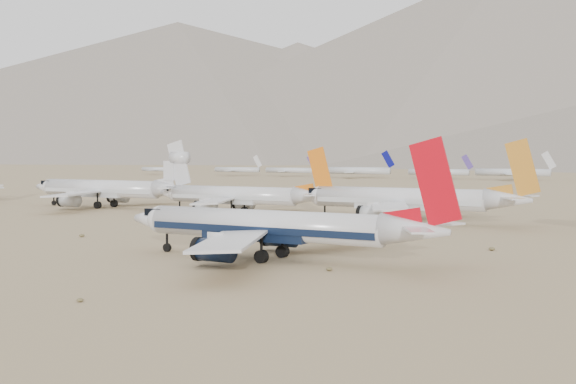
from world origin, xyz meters
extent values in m
plane|color=#846B4D|center=(0.00, 0.00, 0.00)|extent=(7000.00, 7000.00, 0.00)
cylinder|color=silver|center=(11.98, 6.16, 4.87)|extent=(35.86, 4.24, 4.24)
cube|color=#0E1932|center=(11.98, 6.16, 4.34)|extent=(35.14, 4.30, 0.95)
sphere|color=silver|center=(-5.95, 6.16, 4.87)|extent=(4.24, 4.24, 4.24)
cube|color=black|center=(-6.58, 6.16, 6.04)|extent=(2.97, 2.76, 1.06)
cone|color=silver|center=(34.14, 6.16, 5.19)|extent=(8.96, 4.24, 4.24)
cube|color=silver|center=(14.75, -6.42, 4.13)|extent=(13.85, 21.82, 0.66)
cube|color=silver|center=(35.89, 2.04, 5.72)|extent=(5.69, 7.44, 0.25)
cylinder|color=#0E1932|center=(9.99, -2.65, 2.22)|extent=(4.98, 3.05, 3.05)
cube|color=silver|center=(14.75, 18.74, 4.13)|extent=(13.85, 21.82, 0.66)
cube|color=silver|center=(35.89, 10.28, 5.72)|extent=(5.69, 7.44, 0.25)
cylinder|color=#0E1932|center=(9.99, 14.98, 2.22)|extent=(4.98, 3.05, 3.05)
cube|color=red|center=(36.63, 6.16, 11.38)|extent=(6.80, 0.34, 11.20)
cylinder|color=black|center=(-4.89, 6.16, 0.64)|extent=(1.27, 0.53, 1.27)
cylinder|color=black|center=(13.48, 3.20, 0.89)|extent=(1.78, 1.06, 1.78)
cylinder|color=black|center=(13.48, 9.13, 0.89)|extent=(1.78, 1.06, 1.78)
cylinder|color=silver|center=(9.79, 67.66, 5.26)|extent=(37.61, 4.57, 4.57)
cube|color=silver|center=(9.79, 67.66, 4.68)|extent=(36.86, 4.64, 1.03)
sphere|color=silver|center=(-9.01, 67.66, 5.26)|extent=(4.57, 4.57, 4.57)
cube|color=black|center=(-9.70, 67.66, 6.51)|extent=(3.20, 2.97, 1.14)
cone|color=silver|center=(33.04, 67.66, 5.60)|extent=(9.40, 4.57, 4.57)
cube|color=silver|center=(12.70, 54.40, 4.46)|extent=(14.52, 22.89, 0.71)
cube|color=silver|center=(34.86, 63.31, 6.17)|extent=(5.97, 7.81, 0.27)
cylinder|color=silver|center=(7.70, 58.35, 2.39)|extent=(5.22, 3.29, 3.29)
cube|color=silver|center=(12.70, 80.91, 4.46)|extent=(14.52, 22.89, 0.71)
cube|color=silver|center=(34.86, 72.00, 6.17)|extent=(5.97, 7.81, 0.27)
cylinder|color=silver|center=(7.70, 76.96, 2.39)|extent=(5.22, 3.29, 3.29)
cube|color=orange|center=(35.65, 67.66, 12.11)|extent=(7.13, 0.37, 11.74)
cylinder|color=black|center=(-7.87, 67.66, 0.69)|extent=(1.37, 0.57, 1.37)
cylinder|color=black|center=(11.36, 64.46, 0.96)|extent=(1.92, 1.14, 1.92)
cylinder|color=black|center=(11.36, 70.86, 0.96)|extent=(1.92, 1.14, 1.92)
cylinder|color=silver|center=(-32.67, 67.51, 4.84)|extent=(34.44, 4.21, 4.21)
cube|color=silver|center=(-32.67, 67.51, 4.31)|extent=(33.75, 4.27, 0.95)
sphere|color=silver|center=(-49.89, 67.51, 4.84)|extent=(4.21, 4.21, 4.21)
cube|color=black|center=(-50.53, 67.51, 6.00)|extent=(2.95, 2.74, 1.05)
cone|color=silver|center=(-11.39, 67.51, 5.16)|extent=(8.61, 4.21, 4.21)
cube|color=silver|center=(-30.02, 55.36, 4.10)|extent=(13.30, 20.96, 0.65)
cube|color=silver|center=(-9.72, 63.53, 5.68)|extent=(5.47, 7.15, 0.25)
cylinder|color=silver|center=(-34.59, 58.98, 2.21)|extent=(4.78, 3.03, 3.03)
cube|color=silver|center=(-30.02, 79.66, 4.10)|extent=(13.30, 20.96, 0.65)
cube|color=silver|center=(-9.72, 71.49, 5.68)|extent=(5.47, 7.15, 0.25)
cylinder|color=silver|center=(-34.59, 76.05, 2.21)|extent=(4.78, 3.03, 3.03)
cube|color=orange|center=(-9.00, 67.51, 11.13)|extent=(6.53, 0.34, 10.75)
cylinder|color=black|center=(-48.84, 67.51, 0.63)|extent=(1.26, 0.53, 1.26)
cylinder|color=black|center=(-31.24, 64.57, 0.88)|extent=(1.77, 1.05, 1.77)
cylinder|color=black|center=(-31.24, 70.46, 0.88)|extent=(1.77, 1.05, 1.77)
cylinder|color=silver|center=(-77.32, 69.71, 5.34)|extent=(38.81, 4.65, 4.65)
cube|color=silver|center=(-77.32, 69.71, 4.76)|extent=(38.04, 4.72, 1.05)
sphere|color=silver|center=(-96.72, 69.71, 5.34)|extent=(4.65, 4.65, 4.65)
cube|color=black|center=(-97.42, 69.71, 6.62)|extent=(3.25, 3.02, 1.16)
cone|color=silver|center=(-53.33, 69.71, 5.69)|extent=(9.70, 4.65, 4.65)
cube|color=silver|center=(-74.32, 56.06, 4.53)|extent=(14.99, 23.62, 0.72)
cube|color=silver|center=(-51.44, 65.24, 6.27)|extent=(6.16, 8.06, 0.28)
cylinder|color=silver|center=(-79.47, 60.14, 2.44)|extent=(5.39, 3.35, 3.35)
cube|color=silver|center=(-74.32, 83.35, 4.53)|extent=(14.99, 23.62, 0.72)
cube|color=silver|center=(-51.44, 74.18, 6.27)|extent=(6.16, 8.06, 0.28)
cylinder|color=silver|center=(-79.47, 79.28, 2.44)|extent=(5.39, 3.35, 3.35)
cube|color=silver|center=(-50.63, 69.71, 12.40)|extent=(7.36, 0.37, 12.12)
cylinder|color=silver|center=(-50.36, 69.71, 13.89)|extent=(4.85, 3.01, 3.01)
cylinder|color=black|center=(-95.56, 69.71, 0.70)|extent=(1.39, 0.58, 1.39)
cylinder|color=black|center=(-75.70, 66.45, 0.98)|extent=(1.95, 1.16, 1.95)
cylinder|color=black|center=(-75.70, 72.96, 0.98)|extent=(1.95, 1.16, 1.95)
cylinder|color=silver|center=(-268.90, 334.25, 3.87)|extent=(29.72, 2.94, 2.94)
cube|color=#503991|center=(-254.91, 334.25, 8.83)|extent=(5.92, 0.29, 7.46)
cube|color=silver|center=(-268.90, 326.56, 3.43)|extent=(7.83, 13.68, 0.29)
cube|color=silver|center=(-268.90, 341.95, 3.43)|extent=(7.83, 13.68, 0.29)
cylinder|color=silver|center=(-205.18, 339.48, 4.13)|extent=(35.06, 3.46, 3.46)
cube|color=silver|center=(-188.69, 339.48, 9.99)|extent=(6.98, 0.35, 8.79)
cube|color=silver|center=(-205.18, 330.41, 3.61)|extent=(9.24, 16.14, 0.35)
cube|color=silver|center=(-205.18, 348.55, 3.61)|extent=(9.24, 16.14, 0.35)
cylinder|color=silver|center=(-165.47, 341.94, 4.13)|extent=(34.91, 3.45, 3.45)
cube|color=#503991|center=(-149.04, 341.94, 9.96)|extent=(6.95, 0.35, 8.76)
cube|color=silver|center=(-165.47, 332.90, 3.61)|extent=(9.20, 16.07, 0.35)
cube|color=silver|center=(-165.47, 350.97, 3.61)|extent=(9.20, 16.07, 0.35)
cylinder|color=silver|center=(-113.54, 334.62, 4.55)|extent=(43.43, 4.29, 4.29)
cube|color=#090C71|center=(-93.11, 334.62, 11.80)|extent=(8.65, 0.43, 10.89)
cube|color=silver|center=(-113.54, 323.38, 3.90)|extent=(11.44, 19.99, 0.43)
cube|color=silver|center=(-113.54, 345.86, 3.90)|extent=(11.44, 19.99, 0.43)
cylinder|color=silver|center=(-62.63, 338.09, 4.20)|extent=(36.48, 3.61, 3.61)
cube|color=#503991|center=(-45.46, 338.09, 10.30)|extent=(7.27, 0.36, 9.15)
cube|color=silver|center=(-62.63, 328.65, 3.66)|extent=(9.61, 16.80, 0.36)
cube|color=silver|center=(-62.63, 347.53, 3.66)|extent=(9.61, 16.80, 0.36)
cylinder|color=silver|center=(-20.46, 341.09, 4.46)|extent=(41.65, 4.12, 4.12)
cube|color=silver|center=(-0.86, 341.09, 11.42)|extent=(8.30, 0.41, 10.45)
cube|color=silver|center=(-20.46, 330.30, 3.84)|extent=(10.97, 19.17, 0.41)
cube|color=silver|center=(-20.46, 351.87, 3.84)|extent=(10.97, 19.17, 0.41)
cone|color=slate|center=(-1300.00, 1720.00, 210.00)|extent=(3024.00, 3024.00, 420.00)
cone|color=slate|center=(-800.00, 1560.00, 150.00)|extent=(1800.00, 1800.00, 300.00)
cone|color=slate|center=(-300.00, 1690.00, 235.00)|extent=(2444.00, 2444.00, 470.00)
cone|color=slate|center=(-700.00, 1100.00, 47.50)|extent=(855.00, 855.00, 95.00)
ellipsoid|color=brown|center=(-30.40, 14.40, 0.29)|extent=(0.98, 0.98, 0.54)
ellipsoid|color=brown|center=(10.70, -27.70, 0.21)|extent=(0.70, 0.70, 0.39)
ellipsoid|color=brown|center=(24.40, 1.60, 0.25)|extent=(0.84, 0.84, 0.46)
ellipsoid|color=brown|center=(38.10, 30.90, 0.29)|extent=(0.98, 0.98, 0.54)
camera|label=1|loc=(63.03, -80.46, 14.76)|focal=45.00mm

